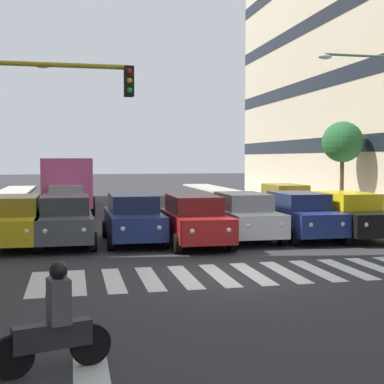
{
  "coord_description": "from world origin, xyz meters",
  "views": [
    {
      "loc": [
        4.11,
        13.32,
        3.01
      ],
      "look_at": [
        0.15,
        -4.56,
        1.86
      ],
      "focal_mm": 50.75,
      "sensor_mm": 36.0,
      "label": 1
    }
  ],
  "objects": [
    {
      "name": "car_2",
      "position": [
        -2.04,
        -5.64,
        0.89
      ],
      "size": [
        2.02,
        4.44,
        1.72
      ],
      "color": "silver",
      "rests_on": "ground_plane"
    },
    {
      "name": "lane_arrow_1",
      "position": [
        3.89,
        5.5,
        0.0
      ],
      "size": [
        0.5,
        2.2,
        0.01
      ],
      "primitive_type": "cube",
      "color": "silver",
      "rests_on": "ground_plane"
    },
    {
      "name": "street_tree_1",
      "position": [
        -9.23,
        -11.82,
        3.8
      ],
      "size": [
        2.06,
        2.06,
        4.71
      ],
      "color": "#513823",
      "rests_on": "sidewalk_left"
    },
    {
      "name": "ground_plane",
      "position": [
        0.0,
        0.0,
        0.0
      ],
      "size": [
        180.0,
        180.0,
        0.0
      ],
      "primitive_type": "plane",
      "color": "#2D2D30"
    },
    {
      "name": "car_1",
      "position": [
        -4.16,
        -5.48,
        0.89
      ],
      "size": [
        2.02,
        4.44,
        1.72
      ],
      "color": "navy",
      "rests_on": "ground_plane"
    },
    {
      "name": "car_0",
      "position": [
        -6.0,
        -5.15,
        0.89
      ],
      "size": [
        2.02,
        4.44,
        1.72
      ],
      "color": "black",
      "rests_on": "ground_plane"
    },
    {
      "name": "car_4",
      "position": [
        2.01,
        -5.83,
        0.89
      ],
      "size": [
        2.02,
        4.44,
        1.72
      ],
      "color": "navy",
      "rests_on": "ground_plane"
    },
    {
      "name": "car_row2_1",
      "position": [
        4.4,
        -13.07,
        0.89
      ],
      "size": [
        2.02,
        4.44,
        1.72
      ],
      "color": "silver",
      "rests_on": "ground_plane"
    },
    {
      "name": "crosswalk_markings",
      "position": [
        -0.0,
        0.0,
        0.0
      ],
      "size": [
        10.35,
        2.8,
        0.01
      ],
      "color": "silver",
      "rests_on": "ground_plane"
    },
    {
      "name": "car_row2_0",
      "position": [
        -6.1,
        -11.51,
        0.89
      ],
      "size": [
        2.02,
        4.44,
        1.72
      ],
      "color": "gold",
      "rests_on": "ground_plane"
    },
    {
      "name": "motorcycle_with_rider",
      "position": [
        4.38,
        5.58,
        0.65
      ],
      "size": [
        1.67,
        0.55,
        1.57
      ],
      "color": "black",
      "rests_on": "ground_plane"
    },
    {
      "name": "car_6",
      "position": [
        6.06,
        -5.8,
        0.89
      ],
      "size": [
        2.02,
        4.44,
        1.72
      ],
      "color": "gold",
      "rests_on": "ground_plane"
    },
    {
      "name": "bus_behind_traffic",
      "position": [
        4.37,
        -19.05,
        1.86
      ],
      "size": [
        2.78,
        10.5,
        3.0
      ],
      "color": "#DB5193",
      "rests_on": "ground_plane"
    },
    {
      "name": "street_lamp_left",
      "position": [
        -7.81,
        -6.16,
        4.48
      ],
      "size": [
        3.3,
        0.28,
        7.0
      ],
      "color": "#4C6B56",
      "rests_on": "sidewalk_left"
    },
    {
      "name": "car_5",
      "position": [
        4.37,
        -5.8,
        0.89
      ],
      "size": [
        2.02,
        4.44,
        1.72
      ],
      "color": "#474C51",
      "rests_on": "ground_plane"
    },
    {
      "name": "car_3",
      "position": [
        0.01,
        -4.84,
        0.89
      ],
      "size": [
        2.02,
        4.44,
        1.72
      ],
      "color": "maroon",
      "rests_on": "ground_plane"
    }
  ]
}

